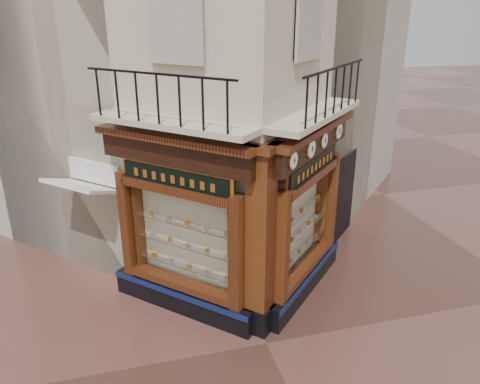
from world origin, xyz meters
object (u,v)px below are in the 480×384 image
object	(u,v)px
corner_pilaster	(260,245)
signboard_right	(313,166)
signboard_left	(175,178)
clock_a	(293,160)
clock_b	(311,149)
clock_c	(324,140)
awning	(93,283)
clock_d	(338,131)

from	to	relation	value
corner_pilaster	signboard_right	world-z (taller)	corner_pilaster
corner_pilaster	signboard_left	xyz separation A→B (m)	(-1.46, 1.01, 1.15)
clock_a	clock_b	bearing A→B (deg)	0.00
clock_b	clock_c	world-z (taller)	clock_b
corner_pilaster	clock_a	size ratio (longest dim) A/B	11.33
clock_b	clock_c	size ratio (longest dim) A/B	1.14
signboard_left	clock_c	bearing A→B (deg)	-133.10
corner_pilaster	signboard_right	size ratio (longest dim) A/B	2.06
clock_c	signboard_left	xyz separation A→B (m)	(-3.18, -0.11, -0.52)
clock_a	awning	bearing A→B (deg)	100.92
clock_b	clock_d	world-z (taller)	clock_d
clock_d	signboard_left	bearing A→B (deg)	146.31
clock_c	clock_d	world-z (taller)	clock_d
clock_c	awning	size ratio (longest dim) A/B	0.22
clock_a	clock_d	bearing A→B (deg)	0.00
signboard_left	corner_pilaster	bearing A→B (deg)	-169.75
clock_b	signboard_left	size ratio (longest dim) A/B	0.20
clock_b	clock_c	bearing A→B (deg)	0.00
signboard_right	clock_b	bearing A→B (deg)	-166.79
clock_a	signboard_right	xyz separation A→B (m)	(0.87, 1.03, -0.52)
awning	signboard_right	bearing A→B (deg)	-153.91
clock_b	corner_pilaster	bearing A→B (deg)	161.54
signboard_left	signboard_right	xyz separation A→B (m)	(2.92, 0.00, 0.00)
clock_b	clock_d	bearing A→B (deg)	0.00
corner_pilaster	clock_a	bearing A→B (deg)	-46.33
signboard_left	signboard_right	bearing A→B (deg)	-135.00
signboard_right	signboard_left	bearing A→B (deg)	135.00
signboard_left	signboard_right	size ratio (longest dim) A/B	1.01
clock_d	clock_b	bearing A→B (deg)	-180.00
clock_c	clock_d	bearing A→B (deg)	0.00
clock_c	awning	bearing A→B (deg)	118.08
clock_a	signboard_right	size ratio (longest dim) A/B	0.18
corner_pilaster	clock_a	distance (m)	1.77
awning	signboard_left	world-z (taller)	signboard_left
corner_pilaster	clock_a	xyz separation A→B (m)	(0.59, -0.01, 1.67)
awning	clock_c	bearing A→B (deg)	-151.92
clock_b	clock_d	xyz separation A→B (m)	(1.18, 1.18, 0.00)
clock_b	signboard_left	bearing A→B (deg)	126.24
corner_pilaster	clock_b	size ratio (longest dim) A/B	10.12
corner_pilaster	awning	world-z (taller)	corner_pilaster
signboard_left	signboard_right	distance (m)	2.92
awning	signboard_left	xyz separation A→B (m)	(1.92, -1.66, 3.10)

